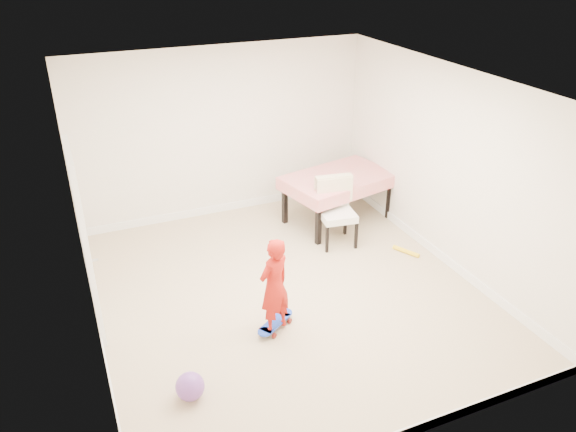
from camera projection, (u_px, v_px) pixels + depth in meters
name	position (u px, v px, depth m)	size (l,w,h in m)	color
ground	(287.00, 292.00, 7.00)	(5.00, 5.00, 0.00)	tan
ceiling	(287.00, 86.00, 5.82)	(4.50, 5.00, 0.04)	white
wall_back	(222.00, 133.00, 8.44)	(4.50, 0.04, 2.60)	silver
wall_front	(411.00, 322.00, 4.37)	(4.50, 0.04, 2.60)	silver
wall_left	(83.00, 235.00, 5.62)	(0.04, 5.00, 2.60)	silver
wall_right	(447.00, 169.00, 7.19)	(0.04, 5.00, 2.60)	silver
door	(85.00, 245.00, 6.00)	(0.10, 0.94, 2.11)	white
baseboard_back	(226.00, 207.00, 9.01)	(4.50, 0.02, 0.12)	white
baseboard_left	(100.00, 333.00, 6.18)	(0.02, 5.00, 0.12)	white
baseboard_right	(436.00, 252.00, 7.75)	(0.02, 5.00, 0.12)	white
dining_table	(338.00, 198.00, 8.57)	(1.60, 1.01, 0.75)	red
dining_chair	(337.00, 213.00, 7.88)	(0.53, 0.61, 0.97)	white
skateboard	(275.00, 325.00, 6.35)	(0.58, 0.21, 0.09)	blue
child	(274.00, 289.00, 6.06)	(0.42, 0.27, 1.14)	#B31A11
balloon	(190.00, 386.00, 5.35)	(0.28, 0.28, 0.28)	#7744A3
foam_toy	(406.00, 251.00, 7.82)	(0.06, 0.06, 0.40)	yellow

